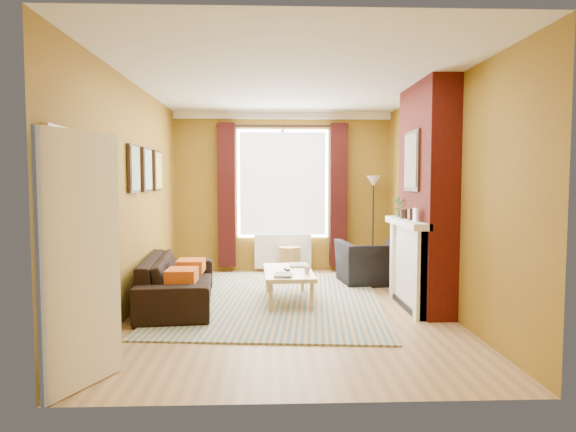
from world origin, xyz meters
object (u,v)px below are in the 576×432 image
object	(u,v)px
sofa	(178,281)
wicker_stool	(290,260)
coffee_table	(288,274)
floor_lamp	(373,196)
armchair	(373,263)

from	to	relation	value
sofa	wicker_stool	size ratio (longest dim) A/B	4.63
coffee_table	sofa	bearing A→B (deg)	-176.92
sofa	floor_lamp	xyz separation A→B (m)	(2.97, 2.16, 1.02)
armchair	floor_lamp	distance (m)	1.35
sofa	coffee_table	bearing A→B (deg)	-90.28
wicker_stool	coffee_table	bearing A→B (deg)	-92.96
sofa	armchair	world-z (taller)	armchair
wicker_stool	floor_lamp	size ratio (longest dim) A/B	0.28
wicker_stool	floor_lamp	world-z (taller)	floor_lamp
wicker_stool	armchair	bearing A→B (deg)	-35.31
sofa	wicker_stool	xyz separation A→B (m)	(1.53, 2.16, -0.08)
coffee_table	floor_lamp	xyz separation A→B (m)	(1.54, 2.03, 0.96)
sofa	armchair	xyz separation A→B (m)	(2.79, 1.26, 0.02)
armchair	floor_lamp	xyz separation A→B (m)	(0.18, 0.89, 1.00)
sofa	wicker_stool	bearing A→B (deg)	-40.64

